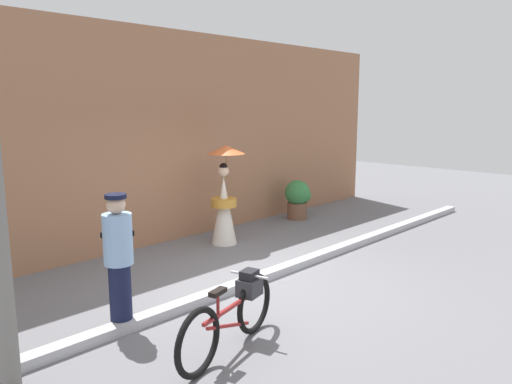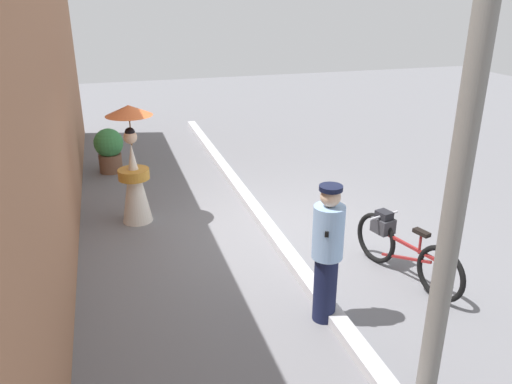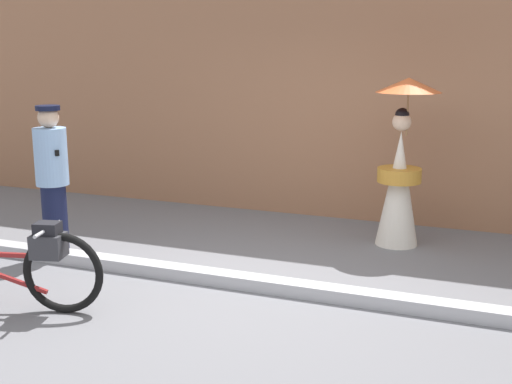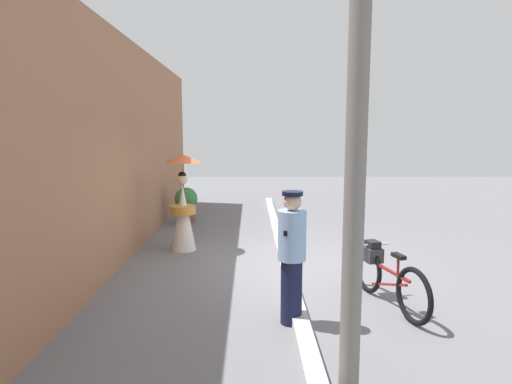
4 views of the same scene
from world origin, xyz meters
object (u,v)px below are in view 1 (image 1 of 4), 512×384
object	(u,v)px
person_officer	(119,258)
person_with_parasol	(224,197)
bicycle_near_officer	(233,313)
potted_plant_by_door	(298,198)

from	to	relation	value
person_officer	person_with_parasol	distance (m)	3.78
bicycle_near_officer	potted_plant_by_door	size ratio (longest dim) A/B	1.93
bicycle_near_officer	person_with_parasol	size ratio (longest dim) A/B	0.93
person_with_parasol	potted_plant_by_door	size ratio (longest dim) A/B	2.08
person_officer	potted_plant_by_door	world-z (taller)	person_officer
bicycle_near_officer	person_with_parasol	xyz separation A→B (m)	(2.75, 3.14, 0.50)
person_with_parasol	potted_plant_by_door	world-z (taller)	person_with_parasol
potted_plant_by_door	person_with_parasol	bearing A→B (deg)	-172.85
bicycle_near_officer	potted_plant_by_door	distance (m)	6.39
person_with_parasol	potted_plant_by_door	xyz separation A→B (m)	(2.62, 0.33, -0.41)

